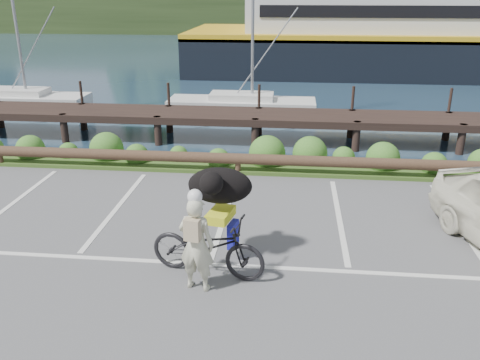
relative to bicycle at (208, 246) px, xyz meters
name	(u,v)px	position (x,y,z in m)	size (l,w,h in m)	color
ground	(213,254)	(-0.03, 0.72, -0.56)	(72.00, 72.00, 0.00)	#4F4F51
harbor_backdrop	(289,20)	(0.35, 79.24, -0.56)	(170.00, 160.00, 30.00)	#1B3042
vegetation_strip	(241,164)	(-0.03, 6.02, -0.51)	(34.00, 1.60, 0.10)	#3D5B21
log_rail	(238,174)	(-0.03, 5.32, -0.56)	(32.00, 0.30, 0.60)	#443021
bicycle	(208,246)	(0.00, 0.00, 0.00)	(0.75, 2.14, 1.12)	black
cyclist	(196,244)	(-0.10, -0.49, 0.29)	(0.62, 0.41, 1.70)	beige
dog	(220,186)	(0.14, 0.67, 0.91)	(1.20, 0.58, 0.69)	black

